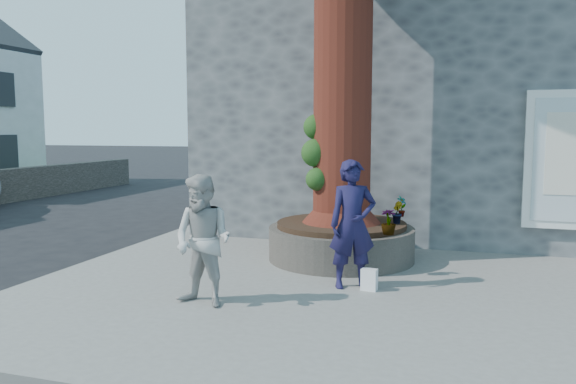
% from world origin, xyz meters
% --- Properties ---
extents(ground, '(120.00, 120.00, 0.00)m').
position_xyz_m(ground, '(0.00, 0.00, 0.00)').
color(ground, black).
rests_on(ground, ground).
extents(pavement, '(9.00, 8.00, 0.12)m').
position_xyz_m(pavement, '(1.50, 1.00, 0.06)').
color(pavement, slate).
rests_on(pavement, ground).
extents(yellow_line, '(0.10, 30.00, 0.01)m').
position_xyz_m(yellow_line, '(-3.05, 1.00, 0.00)').
color(yellow_line, yellow).
rests_on(yellow_line, ground).
extents(stone_shop, '(10.30, 8.30, 6.30)m').
position_xyz_m(stone_shop, '(2.50, 7.20, 3.16)').
color(stone_shop, '#494A4D').
rests_on(stone_shop, ground).
extents(planter, '(2.30, 2.30, 0.60)m').
position_xyz_m(planter, '(0.80, 2.00, 0.41)').
color(planter, black).
rests_on(planter, pavement).
extents(man, '(0.72, 0.62, 1.67)m').
position_xyz_m(man, '(1.27, 0.47, 0.96)').
color(man, '#171437').
rests_on(man, pavement).
extents(woman, '(0.84, 0.70, 1.54)m').
position_xyz_m(woman, '(-0.25, -0.80, 0.89)').
color(woman, '#B3AFAB').
rests_on(woman, pavement).
extents(shopping_bag, '(0.21, 0.14, 0.28)m').
position_xyz_m(shopping_bag, '(1.51, 0.39, 0.26)').
color(shopping_bag, white).
rests_on(shopping_bag, pavement).
extents(plant_a, '(0.21, 0.23, 0.35)m').
position_xyz_m(plant_a, '(1.65, 2.85, 0.90)').
color(plant_a, gray).
rests_on(plant_a, planter).
extents(plant_b, '(0.23, 0.23, 0.35)m').
position_xyz_m(plant_b, '(1.65, 2.15, 0.89)').
color(plant_b, gray).
rests_on(plant_b, planter).
extents(plant_c, '(0.25, 0.25, 0.36)m').
position_xyz_m(plant_c, '(1.65, 1.15, 0.90)').
color(plant_c, gray).
rests_on(plant_c, planter).
extents(plant_d, '(0.32, 0.34, 0.32)m').
position_xyz_m(plant_d, '(0.45, 2.27, 0.88)').
color(plant_d, gray).
rests_on(plant_d, planter).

